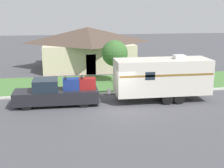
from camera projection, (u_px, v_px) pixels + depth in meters
The scene contains 8 objects.
ground_plane at pixel (117, 109), 21.31m from camera, with size 120.00×120.00×0.00m, color #47474C.
curb_strip at pixel (109, 93), 24.89m from camera, with size 80.00×0.30×0.14m.
lawn_strip at pixel (104, 83), 28.41m from camera, with size 80.00×7.00×0.03m.
house_across_street at pixel (88, 47), 35.39m from camera, with size 10.51×8.53×4.61m.
pickup_truck at pixel (57, 93), 21.95m from camera, with size 5.98×1.91×2.03m.
travel_trailer at pixel (162, 76), 22.86m from camera, with size 8.01×2.40×3.39m.
mailbox at pixel (171, 77), 26.22m from camera, with size 0.48×0.20×1.36m.
tree_in_yard at pixel (115, 53), 28.37m from camera, with size 2.39×2.39×3.90m.
Camera 1 is at (-3.47, -19.98, 6.77)m, focal length 50.00 mm.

